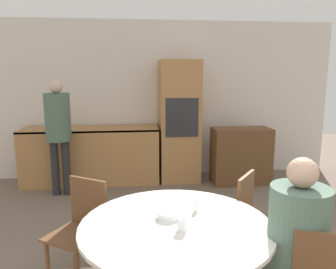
% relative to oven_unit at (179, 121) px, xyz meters
% --- Properties ---
extents(wall_back, '(6.02, 0.05, 2.60)m').
position_rel_oven_unit_xyz_m(wall_back, '(-0.33, 0.34, 0.32)').
color(wall_back, silver).
rests_on(wall_back, ground_plane).
extents(kitchen_counter, '(2.13, 0.60, 0.89)m').
position_rel_oven_unit_xyz_m(kitchen_counter, '(-1.42, -0.01, -0.52)').
color(kitchen_counter, '#AD7A47').
rests_on(kitchen_counter, ground_plane).
extents(oven_unit, '(0.63, 0.59, 1.95)m').
position_rel_oven_unit_xyz_m(oven_unit, '(0.00, 0.00, 0.00)').
color(oven_unit, '#AD7A47').
rests_on(oven_unit, ground_plane).
extents(sideboard, '(0.91, 0.45, 0.89)m').
position_rel_oven_unit_xyz_m(sideboard, '(0.96, -0.28, -0.53)').
color(sideboard, brown).
rests_on(sideboard, ground_plane).
extents(dining_table, '(1.32, 1.32, 0.74)m').
position_rel_oven_unit_xyz_m(dining_table, '(-0.47, -3.15, -0.44)').
color(dining_table, brown).
rests_on(dining_table, ground_plane).
extents(chair_far_left, '(0.55, 0.55, 0.86)m').
position_rel_oven_unit_xyz_m(chair_far_left, '(-1.20, -2.57, -0.49)').
color(chair_far_left, brown).
rests_on(chair_far_left, ground_plane).
extents(chair_far_right, '(0.56, 0.56, 0.86)m').
position_rel_oven_unit_xyz_m(chair_far_right, '(0.16, -2.47, -0.49)').
color(chair_far_right, brown).
rests_on(chair_far_right, ground_plane).
extents(person_seated, '(0.37, 0.44, 1.25)m').
position_rel_oven_unit_xyz_m(person_seated, '(0.27, -3.43, -0.26)').
color(person_seated, '#262628').
rests_on(person_seated, ground_plane).
extents(person_standing, '(0.35, 0.35, 1.66)m').
position_rel_oven_unit_xyz_m(person_standing, '(-1.80, -0.52, 0.05)').
color(person_standing, '#262628').
rests_on(person_standing, ground_plane).
extents(cup, '(0.07, 0.07, 0.09)m').
position_rel_oven_unit_xyz_m(cup, '(-0.45, -3.25, -0.20)').
color(cup, silver).
rests_on(cup, dining_table).
extents(bowl_near, '(0.17, 0.17, 0.05)m').
position_rel_oven_unit_xyz_m(bowl_near, '(-0.51, -3.05, -0.22)').
color(bowl_near, silver).
rests_on(bowl_near, dining_table).
extents(salt_shaker, '(0.03, 0.03, 0.09)m').
position_rel_oven_unit_xyz_m(salt_shaker, '(-0.30, -2.96, -0.20)').
color(salt_shaker, white).
rests_on(salt_shaker, dining_table).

